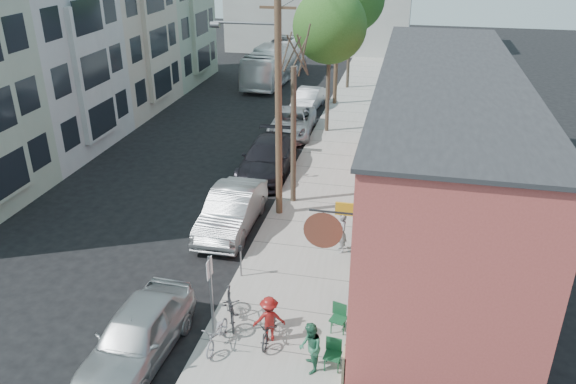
% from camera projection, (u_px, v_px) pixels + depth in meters
% --- Properties ---
extents(ground, '(120.00, 120.00, 0.00)m').
position_uv_depth(ground, '(188.00, 265.00, 21.02)').
color(ground, black).
extents(sidewalk, '(4.50, 58.00, 0.15)m').
position_uv_depth(sidewalk, '(339.00, 163.00, 29.88)').
color(sidewalk, '#9A968F').
rests_on(sidewalk, ground).
extents(cafe_building, '(6.60, 20.20, 6.61)m').
position_uv_depth(cafe_building, '(441.00, 154.00, 22.28)').
color(cafe_building, '#B14741').
rests_on(cafe_building, ground).
extents(apartment_row, '(6.30, 32.00, 9.00)m').
position_uv_depth(apartment_row, '(83.00, 55.00, 33.74)').
color(apartment_row, '#98A58C').
rests_on(apartment_row, ground).
extents(sign_post, '(0.07, 0.45, 2.80)m').
position_uv_depth(sign_post, '(211.00, 289.00, 16.50)').
color(sign_post, slate).
rests_on(sign_post, sidewalk).
extents(parking_meter_near, '(0.14, 0.14, 1.24)m').
position_uv_depth(parking_meter_near, '(241.00, 256.00, 19.75)').
color(parking_meter_near, slate).
rests_on(parking_meter_near, sidewalk).
extents(parking_meter_far, '(0.14, 0.14, 1.24)m').
position_uv_depth(parking_meter_far, '(293.00, 163.00, 27.57)').
color(parking_meter_far, slate).
rests_on(parking_meter_far, sidewalk).
extents(utility_pole_near, '(3.57, 0.28, 10.00)m').
position_uv_depth(utility_pole_near, '(277.00, 95.00, 22.35)').
color(utility_pole_near, '#503A28').
rests_on(utility_pole_near, sidewalk).
extents(utility_pole_far, '(1.80, 0.28, 10.00)m').
position_uv_depth(utility_pole_far, '(337.00, 28.00, 37.59)').
color(utility_pole_far, '#503A28').
rests_on(utility_pole_far, sidewalk).
extents(tree_bare, '(0.24, 0.24, 6.14)m').
position_uv_depth(tree_bare, '(293.00, 137.00, 24.34)').
color(tree_bare, '#44392C').
rests_on(tree_bare, sidewalk).
extents(tree_leafy_mid, '(4.23, 4.23, 8.34)m').
position_uv_depth(tree_leafy_mid, '(330.00, 26.00, 31.81)').
color(tree_leafy_mid, '#44392C').
rests_on(tree_leafy_mid, sidewalk).
extents(patio_chair_a, '(0.62, 0.62, 0.88)m').
position_uv_depth(patio_chair_a, '(338.00, 319.00, 17.20)').
color(patio_chair_a, '#134728').
rests_on(patio_chair_a, sidewalk).
extents(patio_chair_b, '(0.55, 0.55, 0.88)m').
position_uv_depth(patio_chair_b, '(333.00, 355.00, 15.74)').
color(patio_chair_b, '#134728').
rests_on(patio_chair_b, sidewalk).
extents(patron_grey, '(0.60, 0.70, 1.63)m').
position_uv_depth(patron_grey, '(342.00, 233.00, 21.29)').
color(patron_grey, gray).
rests_on(patron_grey, sidewalk).
extents(patron_green, '(0.78, 0.90, 1.56)m').
position_uv_depth(patron_green, '(310.00, 348.00, 15.52)').
color(patron_green, '#286547').
rests_on(patron_green, sidewalk).
extents(cyclist, '(1.10, 0.84, 1.50)m').
position_uv_depth(cyclist, '(269.00, 319.00, 16.70)').
color(cyclist, maroon).
rests_on(cyclist, sidewalk).
extents(cyclist_bike, '(0.58, 1.62, 0.85)m').
position_uv_depth(cyclist_bike, '(269.00, 328.00, 16.84)').
color(cyclist_bike, black).
rests_on(cyclist_bike, sidewalk).
extents(parked_bike_a, '(1.20, 1.88, 1.10)m').
position_uv_depth(parked_bike_a, '(230.00, 307.00, 17.58)').
color(parked_bike_a, black).
rests_on(parked_bike_a, sidewalk).
extents(parked_bike_b, '(0.64, 1.64, 0.85)m').
position_uv_depth(parked_bike_b, '(217.00, 334.00, 16.59)').
color(parked_bike_b, gray).
rests_on(parked_bike_b, sidewalk).
extents(car_0, '(2.10, 4.89, 1.65)m').
position_uv_depth(car_0, '(138.00, 334.00, 16.20)').
color(car_0, '#9CA0A3').
rests_on(car_0, ground).
extents(car_1, '(1.85, 5.21, 1.71)m').
position_uv_depth(car_1, '(232.00, 210.00, 23.21)').
color(car_1, gray).
rests_on(car_1, ground).
extents(car_2, '(2.56, 5.91, 1.70)m').
position_uv_depth(car_2, '(267.00, 158.00, 28.52)').
color(car_2, black).
rests_on(car_2, ground).
extents(car_3, '(2.78, 5.51, 1.49)m').
position_uv_depth(car_3, '(292.00, 123.00, 33.96)').
color(car_3, '#A1A3A9').
rests_on(car_3, ground).
extents(car_4, '(1.80, 4.41, 1.42)m').
position_uv_depth(car_4, '(308.00, 99.00, 38.69)').
color(car_4, '#9FA2A6').
rests_on(car_4, ground).
extents(bus, '(3.13, 10.85, 2.99)m').
position_uv_depth(bus, '(276.00, 62.00, 45.73)').
color(bus, white).
rests_on(bus, ground).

